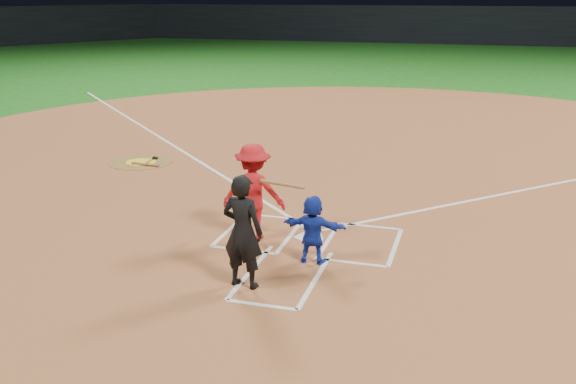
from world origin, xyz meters
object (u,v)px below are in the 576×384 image
(umpire, at_px, (243,231))
(batter_at_plate, at_px, (253,192))
(on_deck_circle, at_px, (141,162))
(home_plate, at_px, (309,237))
(catcher, at_px, (313,229))

(umpire, bearing_deg, batter_at_plate, -67.65)
(on_deck_circle, xyz_separation_m, umpire, (5.26, -6.31, 0.90))
(home_plate, distance_m, on_deck_circle, 7.03)
(home_plate, bearing_deg, catcher, 107.21)
(batter_at_plate, bearing_deg, umpire, -75.26)
(catcher, bearing_deg, batter_at_plate, -29.06)
(home_plate, relative_size, batter_at_plate, 0.33)
(batter_at_plate, bearing_deg, home_plate, 16.43)
(on_deck_circle, relative_size, umpire, 0.94)
(on_deck_circle, distance_m, catcher, 7.96)
(catcher, distance_m, umpire, 1.47)
(home_plate, distance_m, batter_at_plate, 1.36)
(umpire, bearing_deg, catcher, -116.26)
(on_deck_circle, height_order, umpire, umpire)
(on_deck_circle, height_order, batter_at_plate, batter_at_plate)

